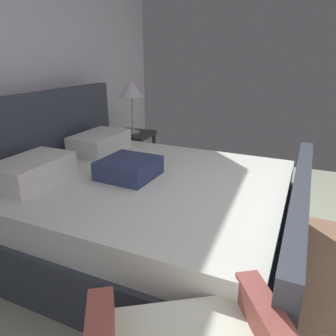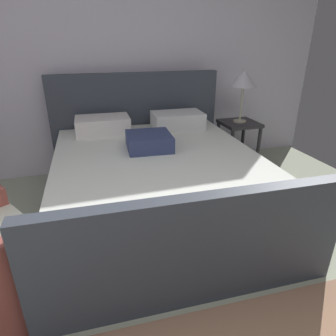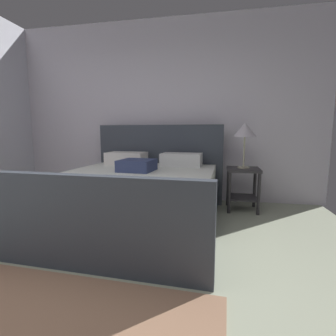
# 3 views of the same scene
# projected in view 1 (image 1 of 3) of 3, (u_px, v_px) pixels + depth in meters

# --- Properties ---
(wall_back) EXTENTS (5.00, 0.12, 2.85)m
(wall_back) POSITION_uv_depth(u_px,v_px,m) (7.00, 65.00, 2.66)
(wall_back) COLOR silver
(wall_back) RESTS_ON ground
(bed) EXTENTS (2.06, 2.33, 1.21)m
(bed) POSITION_uv_depth(u_px,v_px,m) (144.00, 208.00, 2.53)
(bed) COLOR #373D47
(bed) RESTS_ON ground
(nightstand_right) EXTENTS (0.44, 0.44, 0.60)m
(nightstand_right) POSITION_uv_depth(u_px,v_px,m) (134.00, 148.00, 3.91)
(nightstand_right) COLOR #2C2A2D
(nightstand_right) RESTS_ON ground
(table_lamp_right) EXTENTS (0.31, 0.31, 0.62)m
(table_lamp_right) POSITION_uv_depth(u_px,v_px,m) (132.00, 90.00, 3.66)
(table_lamp_right) COLOR #B7B293
(table_lamp_right) RESTS_ON nightstand_right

